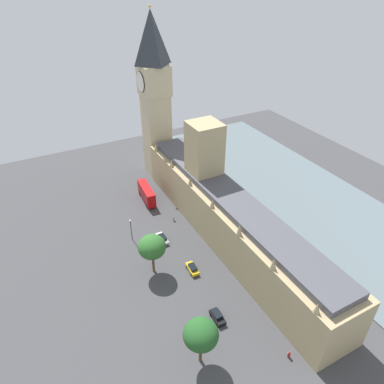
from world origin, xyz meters
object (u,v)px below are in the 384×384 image
car_yellow_cab_leading (192,268)px  pedestrian_under_trees (174,219)px  clock_tower (155,96)px  car_black_by_river_gate (217,316)px  parliament_building (226,213)px  car_white_corner (162,238)px  plane_tree_kerbside (152,247)px  plane_tree_midblock (201,335)px  pedestrian_near_tower (289,355)px  double_decker_bus_trailing (147,193)px  street_lamp_far_end (131,226)px

car_yellow_cab_leading → pedestrian_under_trees: size_ratio=2.88×
clock_tower → car_black_by_river_gate: size_ratio=12.33×
parliament_building → car_white_corner: parliament_building is taller
clock_tower → plane_tree_kerbside: clock_tower is taller
plane_tree_kerbside → plane_tree_midblock: plane_tree_midblock is taller
car_yellow_cab_leading → plane_tree_kerbside: (7.89, -4.33, 6.48)m
car_white_corner → pedestrian_near_tower: car_white_corner is taller
pedestrian_near_tower → plane_tree_kerbside: size_ratio=0.16×
pedestrian_near_tower → pedestrian_under_trees: pedestrian_near_tower is taller
double_decker_bus_trailing → car_white_corner: bearing=84.3°
parliament_building → car_white_corner: bearing=-20.5°
plane_tree_kerbside → plane_tree_midblock: bearing=87.3°
plane_tree_kerbside → double_decker_bus_trailing: bearing=-108.7°
car_black_by_river_gate → pedestrian_near_tower: size_ratio=2.55×
clock_tower → pedestrian_near_tower: clock_tower is taller
pedestrian_near_tower → pedestrian_under_trees: (1.14, -46.39, -0.05)m
parliament_building → plane_tree_kerbside: (21.40, 2.89, -0.20)m
plane_tree_midblock → pedestrian_under_trees: bearing=-108.8°
double_decker_bus_trailing → plane_tree_kerbside: (9.42, 27.77, 4.73)m
car_black_by_river_gate → car_yellow_cab_leading: bearing=-95.3°
car_yellow_cab_leading → pedestrian_near_tower: 27.60m
clock_tower → car_yellow_cab_leading: 54.88m
pedestrian_near_tower → plane_tree_midblock: size_ratio=0.16×
clock_tower → pedestrian_near_tower: size_ratio=31.42×
plane_tree_midblock → pedestrian_near_tower: bearing=154.2°
parliament_building → car_black_by_river_gate: bearing=54.3°
car_white_corner → pedestrian_near_tower: 40.70m
car_yellow_cab_leading → plane_tree_kerbside: size_ratio=0.43×
parliament_building → plane_tree_kerbside: parliament_building is taller
double_decker_bus_trailing → plane_tree_midblock: plane_tree_midblock is taller
parliament_building → clock_tower: bearing=-87.8°
car_black_by_river_gate → plane_tree_midblock: (7.27, 6.02, 6.62)m
clock_tower → pedestrian_near_tower: (6.52, 74.16, -25.62)m
car_black_by_river_gate → parliament_building: bearing=-123.9°
parliament_building → car_black_by_river_gate: (15.27, 21.23, -6.68)m
car_yellow_cab_leading → plane_tree_kerbside: bearing=154.6°
clock_tower → street_lamp_far_end: (20.52, 29.76, -21.94)m
double_decker_bus_trailing → clock_tower: bearing=-120.4°
car_black_by_river_gate → pedestrian_under_trees: bearing=-98.5°
double_decker_bus_trailing → street_lamp_far_end: bearing=60.2°
clock_tower → double_decker_bus_trailing: size_ratio=4.78×
clock_tower → street_lamp_far_end: bearing=55.4°
car_black_by_river_gate → plane_tree_midblock: size_ratio=0.41×
car_yellow_cab_leading → street_lamp_far_end: street_lamp_far_end is taller
pedestrian_under_trees → plane_tree_kerbside: 20.49m
car_white_corner → plane_tree_kerbside: 12.34m
double_decker_bus_trailing → plane_tree_kerbside: bearing=75.8°
car_white_corner → plane_tree_midblock: bearing=-102.1°
clock_tower → plane_tree_kerbside: (19.90, 42.78, -18.98)m
pedestrian_near_tower → plane_tree_midblock: bearing=139.2°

